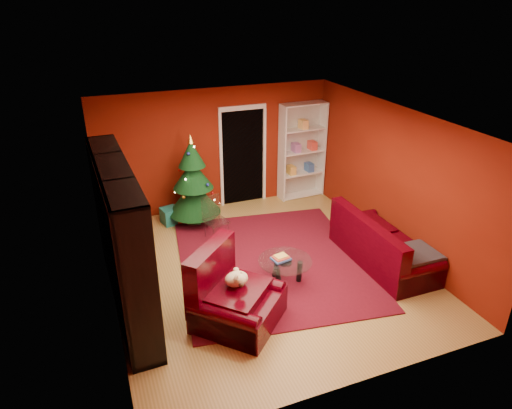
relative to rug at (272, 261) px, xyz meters
name	(u,v)px	position (x,y,z in m)	size (l,w,h in m)	color
floor	(264,270)	(-0.20, -0.16, -0.04)	(5.00, 5.50, 0.05)	olive
ceiling	(266,119)	(-0.20, -0.16, 2.61)	(5.00, 5.50, 0.05)	silver
wall_back	(216,149)	(-0.20, 2.62, 1.29)	(5.00, 0.05, 2.60)	maroon
wall_left	(101,227)	(-2.73, -0.16, 1.29)	(0.05, 5.50, 2.60)	maroon
wall_right	(396,179)	(2.32, -0.16, 1.29)	(0.05, 5.50, 2.60)	maroon
doorway	(243,158)	(0.40, 2.57, 1.04)	(1.06, 0.60, 2.16)	black
rug	(272,261)	(0.00, 0.00, 0.00)	(3.15, 3.68, 0.02)	#580C1B
media_unit	(122,239)	(-2.48, -0.31, 1.12)	(0.45, 2.95, 2.26)	black
christmas_tree	(193,181)	(-0.87, 1.99, 0.90)	(1.06, 1.06, 1.88)	black
gift_box_teal	(170,216)	(-1.36, 2.12, 0.16)	(0.33, 0.33, 0.33)	#166C67
gift_box_green	(194,217)	(-0.90, 1.95, 0.12)	(0.27, 0.27, 0.27)	#307835
gift_box_red	(181,218)	(-1.15, 2.09, 0.09)	(0.20, 0.20, 0.20)	maroon
white_bookshelf	(302,151)	(1.75, 2.41, 1.07)	(1.03, 0.37, 2.23)	white
armchair	(238,295)	(-1.07, -1.31, 0.46)	(1.19, 1.19, 0.93)	black
dog	(236,279)	(-1.07, -1.24, 0.68)	(0.40, 0.30, 0.30)	beige
sofa	(384,240)	(1.82, -0.70, 0.44)	(2.09, 0.94, 0.90)	black
coffee_table	(285,271)	(-0.06, -0.68, 0.22)	(0.87, 0.87, 0.54)	gray
acrylic_chair	(216,221)	(-0.66, 1.14, 0.37)	(0.39, 0.43, 0.77)	#66605B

